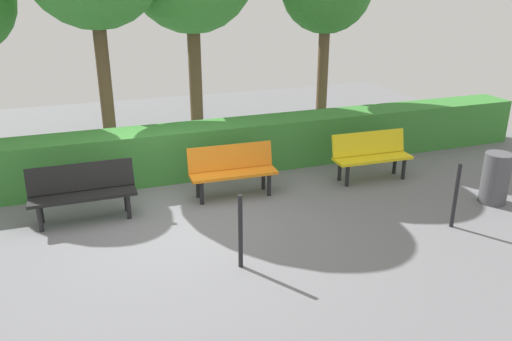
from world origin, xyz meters
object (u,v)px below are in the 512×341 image
object	(u,v)px
bench_yellow	(371,154)
trash_bin	(495,178)
bench_black	(83,190)
bench_orange	(232,168)

from	to	relation	value
bench_yellow	trash_bin	bearing A→B (deg)	131.32
bench_yellow	bench_black	distance (m)	5.02
bench_yellow	trash_bin	distance (m)	2.11
bench_orange	bench_yellow	bearing A→B (deg)	179.44
bench_yellow	trash_bin	xyz separation A→B (m)	(-1.33, 1.63, -0.05)
bench_yellow	bench_orange	bearing A→B (deg)	-0.62
bench_orange	trash_bin	world-z (taller)	bench_orange
bench_black	trash_bin	world-z (taller)	bench_black
bench_yellow	bench_black	world-z (taller)	same
bench_yellow	trash_bin	world-z (taller)	bench_yellow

